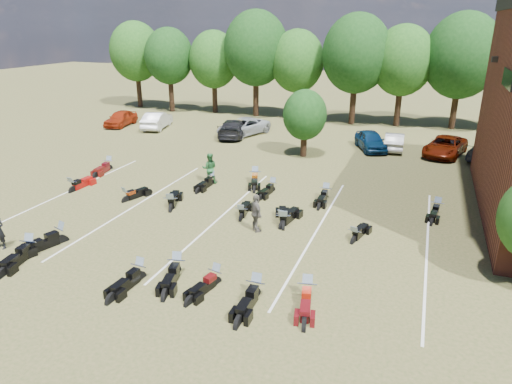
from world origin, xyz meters
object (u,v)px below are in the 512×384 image
at_px(person_grey, 256,213).
at_px(car_4, 371,141).
at_px(person_green, 210,168).
at_px(motorcycle_0, 61,243).
at_px(motorcycle_3, 140,279).
at_px(motorcycle_14, 109,170).
at_px(motorcycle_7, 73,192).
at_px(car_0, 121,118).

bearing_deg(person_grey, car_4, -54.00).
height_order(person_green, motorcycle_0, person_green).
height_order(car_4, motorcycle_3, car_4).
bearing_deg(motorcycle_0, motorcycle_3, 2.07).
height_order(car_4, motorcycle_14, car_4).
relative_size(motorcycle_7, motorcycle_14, 0.98).
xyz_separation_m(car_4, person_grey, (-3.14, -17.12, 0.20)).
bearing_deg(car_4, motorcycle_0, -140.63).
bearing_deg(person_green, car_4, -148.10).
bearing_deg(motorcycle_7, motorcycle_0, 128.57).
bearing_deg(motorcycle_0, car_0, 137.80).
relative_size(person_grey, motorcycle_14, 0.81).
distance_m(car_4, motorcycle_7, 21.93).
xyz_separation_m(motorcycle_0, motorcycle_3, (5.16, -1.45, 0.00)).
distance_m(car_0, car_4, 23.70).
xyz_separation_m(car_4, motorcycle_14, (-15.90, -11.50, -0.74)).
xyz_separation_m(car_0, motorcycle_7, (8.51, -16.38, -0.73)).
relative_size(car_4, motorcycle_14, 1.86).
bearing_deg(car_4, motorcycle_3, -127.74).
xyz_separation_m(person_green, motorcycle_0, (-2.71, -9.80, -0.95)).
bearing_deg(motorcycle_0, car_4, 80.47).
bearing_deg(car_4, person_grey, -123.74).
height_order(car_0, motorcycle_14, car_0).
xyz_separation_m(person_grey, motorcycle_3, (-2.71, -5.67, -0.94)).
bearing_deg(car_0, motorcycle_3, -59.66).
bearing_deg(person_grey, car_0, 5.65).
distance_m(car_0, motorcycle_14, 14.39).
relative_size(person_grey, motorcycle_0, 0.76).
height_order(person_green, motorcycle_7, person_green).
height_order(person_green, motorcycle_14, person_green).
bearing_deg(motorcycle_14, motorcycle_7, -87.82).
distance_m(car_0, motorcycle_0, 25.35).
bearing_deg(motorcycle_0, person_grey, 45.98).
xyz_separation_m(motorcycle_0, motorcycle_7, (-4.18, 5.55, 0.00)).
bearing_deg(person_grey, motorcycle_14, 22.59).
height_order(person_grey, motorcycle_3, person_grey).
distance_m(car_0, motorcycle_7, 18.47).
bearing_deg(motorcycle_3, person_green, 105.42).
height_order(person_grey, motorcycle_0, person_grey).
bearing_deg(person_green, person_grey, 110.31).
bearing_deg(motorcycle_3, motorcycle_7, 146.33).
height_order(motorcycle_0, motorcycle_7, motorcycle_0).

